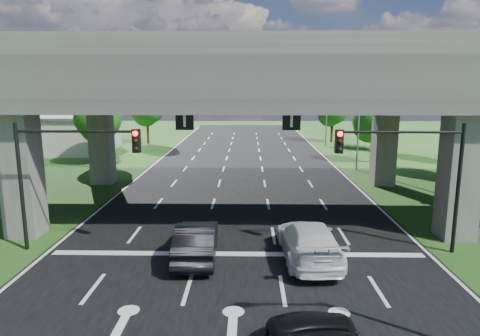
{
  "coord_description": "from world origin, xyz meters",
  "views": [
    {
      "loc": [
        0.48,
        -15.0,
        7.6
      ],
      "look_at": [
        0.04,
        8.04,
        3.18
      ],
      "focal_mm": 32.0,
      "sensor_mm": 36.0,
      "label": 1
    }
  ],
  "objects_px": {
    "car_silver": "(196,246)",
    "car_white": "(309,241)",
    "signal_right": "(412,164)",
    "car_dark": "(197,241)",
    "streetlight_far": "(355,106)",
    "signal_left": "(65,163)",
    "streetlight_beyond": "(324,100)"
  },
  "relations": [
    {
      "from": "car_silver",
      "to": "car_white",
      "type": "bearing_deg",
      "value": 177.26
    },
    {
      "from": "car_silver",
      "to": "signal_right",
      "type": "bearing_deg",
      "value": -178.76
    },
    {
      "from": "car_dark",
      "to": "streetlight_far",
      "type": "bearing_deg",
      "value": -121.59
    },
    {
      "from": "car_dark",
      "to": "car_white",
      "type": "xyz_separation_m",
      "value": [
        4.98,
        0.0,
        0.02
      ]
    },
    {
      "from": "signal_left",
      "to": "car_dark",
      "type": "xyz_separation_m",
      "value": [
        6.02,
        -0.94,
        -3.34
      ]
    },
    {
      "from": "streetlight_beyond",
      "to": "car_silver",
      "type": "xyz_separation_m",
      "value": [
        -11.9,
        -37.29,
        -5.14
      ]
    },
    {
      "from": "streetlight_beyond",
      "to": "car_white",
      "type": "distance_m",
      "value": 37.97
    },
    {
      "from": "signal_right",
      "to": "car_silver",
      "type": "relative_size",
      "value": 1.52
    },
    {
      "from": "streetlight_far",
      "to": "streetlight_beyond",
      "type": "bearing_deg",
      "value": 90.0
    },
    {
      "from": "car_silver",
      "to": "car_dark",
      "type": "distance_m",
      "value": 0.32
    },
    {
      "from": "signal_right",
      "to": "streetlight_beyond",
      "type": "xyz_separation_m",
      "value": [
        2.27,
        36.06,
        1.66
      ]
    },
    {
      "from": "car_dark",
      "to": "car_white",
      "type": "bearing_deg",
      "value": 177.95
    },
    {
      "from": "signal_right",
      "to": "streetlight_beyond",
      "type": "distance_m",
      "value": 36.17
    },
    {
      "from": "car_silver",
      "to": "streetlight_far",
      "type": "bearing_deg",
      "value": -125.24
    },
    {
      "from": "signal_left",
      "to": "streetlight_far",
      "type": "xyz_separation_m",
      "value": [
        17.92,
        20.06,
        1.66
      ]
    },
    {
      "from": "car_white",
      "to": "car_silver",
      "type": "bearing_deg",
      "value": 0.61
    },
    {
      "from": "streetlight_far",
      "to": "car_white",
      "type": "xyz_separation_m",
      "value": [
        -6.92,
        -21.0,
        -4.98
      ]
    },
    {
      "from": "car_dark",
      "to": "signal_left",
      "type": "bearing_deg",
      "value": -10.95
    },
    {
      "from": "signal_right",
      "to": "streetlight_beyond",
      "type": "height_order",
      "value": "streetlight_beyond"
    },
    {
      "from": "streetlight_far",
      "to": "car_dark",
      "type": "bearing_deg",
      "value": -119.53
    },
    {
      "from": "streetlight_beyond",
      "to": "car_white",
      "type": "bearing_deg",
      "value": -100.59
    },
    {
      "from": "streetlight_far",
      "to": "car_dark",
      "type": "distance_m",
      "value": 24.65
    },
    {
      "from": "signal_left",
      "to": "car_white",
      "type": "height_order",
      "value": "signal_left"
    },
    {
      "from": "streetlight_beyond",
      "to": "car_silver",
      "type": "distance_m",
      "value": 39.48
    },
    {
      "from": "car_silver",
      "to": "signal_left",
      "type": "bearing_deg",
      "value": -17.58
    },
    {
      "from": "signal_left",
      "to": "car_dark",
      "type": "relative_size",
      "value": 1.21
    },
    {
      "from": "signal_right",
      "to": "signal_left",
      "type": "height_order",
      "value": "same"
    },
    {
      "from": "car_silver",
      "to": "car_dark",
      "type": "xyz_separation_m",
      "value": [
        0.0,
        0.29,
        0.15
      ]
    },
    {
      "from": "streetlight_far",
      "to": "car_dark",
      "type": "xyz_separation_m",
      "value": [
        -11.9,
        -21.0,
        -5.0
      ]
    },
    {
      "from": "signal_right",
      "to": "car_dark",
      "type": "height_order",
      "value": "signal_right"
    },
    {
      "from": "streetlight_far",
      "to": "streetlight_beyond",
      "type": "distance_m",
      "value": 16.0
    },
    {
      "from": "streetlight_far",
      "to": "car_white",
      "type": "bearing_deg",
      "value": -108.23
    }
  ]
}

